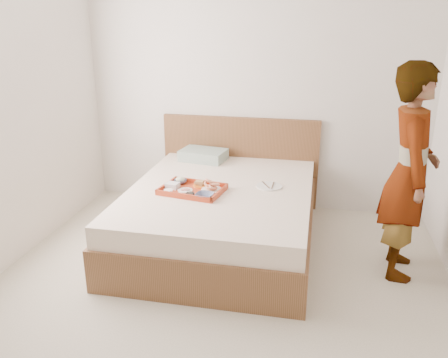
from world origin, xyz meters
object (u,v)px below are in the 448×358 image
tray (192,189)px  dinner_plate (269,186)px  person (409,173)px  bed (221,216)px

tray → dinner_plate: bearing=31.4°
tray → person: size_ratio=0.31×
dinner_plate → person: size_ratio=0.14×
dinner_plate → tray: bearing=-158.1°
bed → person: 1.60m
bed → dinner_plate: bearing=15.0°
person → dinner_plate: bearing=79.3°
tray → person: 1.73m
bed → tray: tray is taller
bed → dinner_plate: size_ratio=8.87×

